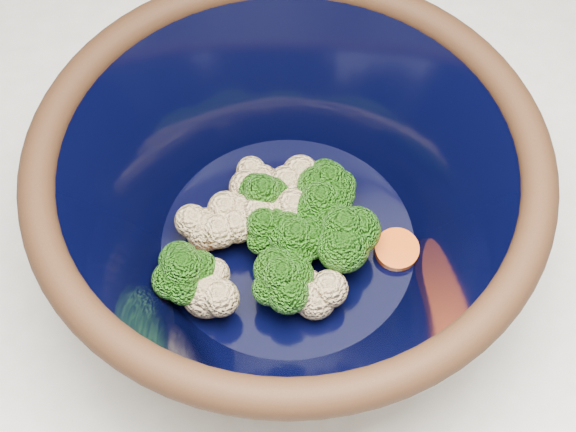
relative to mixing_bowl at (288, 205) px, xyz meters
name	(u,v)px	position (x,y,z in m)	size (l,w,h in m)	color
mixing_bowl	(288,205)	(0.00, 0.00, 0.00)	(0.40, 0.40, 0.14)	black
vegetable_pile	(281,229)	(-0.01, 0.00, -0.02)	(0.18, 0.13, 0.05)	#608442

